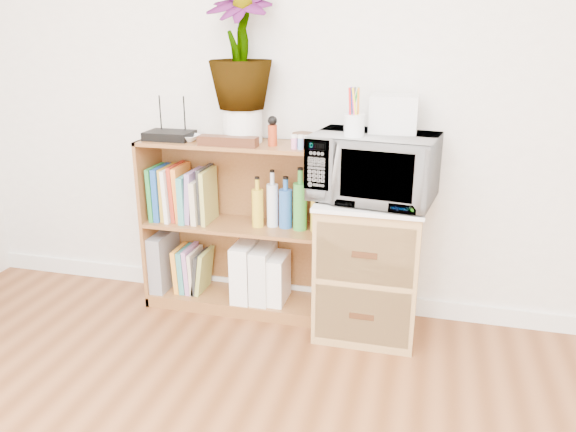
% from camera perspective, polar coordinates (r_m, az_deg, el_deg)
% --- Properties ---
extents(skirting_board, '(4.00, 0.02, 0.10)m').
position_cam_1_polar(skirting_board, '(3.29, 1.41, -7.88)').
color(skirting_board, white).
rests_on(skirting_board, ground).
extents(bookshelf, '(1.00, 0.30, 0.95)m').
position_cam_1_polar(bookshelf, '(3.09, -5.45, -1.18)').
color(bookshelf, brown).
rests_on(bookshelf, ground).
extents(wicker_unit, '(0.50, 0.45, 0.70)m').
position_cam_1_polar(wicker_unit, '(2.91, 8.20, -5.23)').
color(wicker_unit, '#9E7542').
rests_on(wicker_unit, ground).
extents(microwave, '(0.63, 0.47, 0.32)m').
position_cam_1_polar(microwave, '(2.73, 8.68, 4.91)').
color(microwave, white).
rests_on(microwave, wicker_unit).
extents(pen_cup, '(0.09, 0.09, 0.10)m').
position_cam_1_polar(pen_cup, '(2.62, 6.73, 9.14)').
color(pen_cup, silver).
rests_on(pen_cup, microwave).
extents(small_appliance, '(0.22, 0.18, 0.18)m').
position_cam_1_polar(small_appliance, '(2.76, 10.73, 10.17)').
color(small_appliance, silver).
rests_on(small_appliance, microwave).
extents(router, '(0.25, 0.17, 0.04)m').
position_cam_1_polar(router, '(3.08, -11.95, 8.01)').
color(router, black).
rests_on(router, bookshelf).
extents(white_bowl, '(0.13, 0.13, 0.03)m').
position_cam_1_polar(white_bowl, '(3.03, -10.22, 7.82)').
color(white_bowl, white).
rests_on(white_bowl, bookshelf).
extents(plant_pot, '(0.20, 0.20, 0.17)m').
position_cam_1_polar(plant_pot, '(2.95, -4.64, 9.17)').
color(plant_pot, white).
rests_on(plant_pot, bookshelf).
extents(potted_plant, '(0.34, 0.34, 0.60)m').
position_cam_1_polar(potted_plant, '(2.91, -4.84, 16.68)').
color(potted_plant, '#28662E').
rests_on(potted_plant, plant_pot).
extents(trinket_box, '(0.31, 0.08, 0.05)m').
position_cam_1_polar(trinket_box, '(2.86, -6.11, 7.58)').
color(trinket_box, '#351A0E').
rests_on(trinket_box, bookshelf).
extents(kokeshi_doll, '(0.05, 0.05, 0.10)m').
position_cam_1_polar(kokeshi_doll, '(2.85, -1.58, 8.18)').
color(kokeshi_doll, '#A53214').
rests_on(kokeshi_doll, bookshelf).
extents(wooden_bowl, '(0.11, 0.11, 0.06)m').
position_cam_1_polar(wooden_bowl, '(2.86, 1.52, 7.82)').
color(wooden_bowl, '#3D2110').
rests_on(wooden_bowl, bookshelf).
extents(paint_jars, '(0.12, 0.04, 0.06)m').
position_cam_1_polar(paint_jars, '(2.76, 1.28, 7.41)').
color(paint_jars, '#D67789').
rests_on(paint_jars, bookshelf).
extents(file_box, '(0.10, 0.26, 0.33)m').
position_cam_1_polar(file_box, '(3.35, -12.58, -4.36)').
color(file_box, gray).
rests_on(file_box, bookshelf).
extents(magazine_holder_left, '(0.10, 0.26, 0.32)m').
position_cam_1_polar(magazine_holder_left, '(3.16, -4.35, -5.48)').
color(magazine_holder_left, white).
rests_on(magazine_holder_left, bookshelf).
extents(magazine_holder_mid, '(0.10, 0.25, 0.31)m').
position_cam_1_polar(magazine_holder_mid, '(3.13, -2.51, -5.82)').
color(magazine_holder_mid, white).
rests_on(magazine_holder_mid, bookshelf).
extents(magazine_holder_right, '(0.08, 0.21, 0.27)m').
position_cam_1_polar(magazine_holder_right, '(3.11, -0.93, -6.34)').
color(magazine_holder_right, white).
rests_on(magazine_holder_right, bookshelf).
extents(cookbooks, '(0.33, 0.20, 0.31)m').
position_cam_1_polar(cookbooks, '(3.15, -10.63, 2.19)').
color(cookbooks, '#217D36').
rests_on(cookbooks, bookshelf).
extents(liquor_bottles, '(0.45, 0.07, 0.32)m').
position_cam_1_polar(liquor_bottles, '(2.94, 0.74, 1.47)').
color(liquor_bottles, gold).
rests_on(liquor_bottles, bookshelf).
extents(lower_books, '(0.19, 0.19, 0.26)m').
position_cam_1_polar(lower_books, '(3.29, -9.68, -5.36)').
color(lower_books, orange).
rests_on(lower_books, bookshelf).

